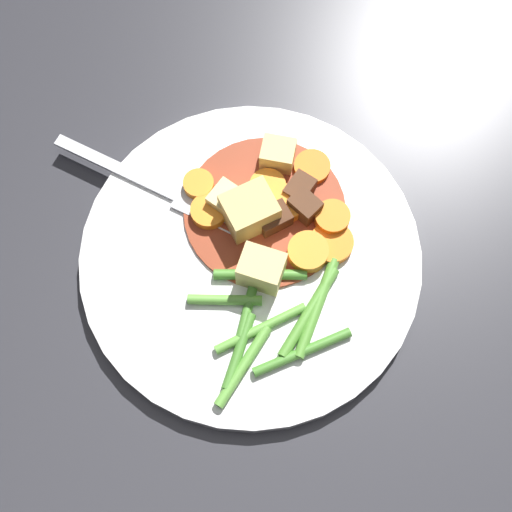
% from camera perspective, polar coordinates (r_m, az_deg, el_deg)
% --- Properties ---
extents(ground_plane, '(3.00, 3.00, 0.00)m').
position_cam_1_polar(ground_plane, '(0.62, 0.00, -0.43)').
color(ground_plane, '#2D2D33').
extents(dinner_plate, '(0.28, 0.28, 0.01)m').
position_cam_1_polar(dinner_plate, '(0.61, 0.00, -0.22)').
color(dinner_plate, white).
rests_on(dinner_plate, ground_plane).
extents(stew_sauce, '(0.13, 0.13, 0.00)m').
position_cam_1_polar(stew_sauce, '(0.62, 1.07, 3.41)').
color(stew_sauce, '#93381E').
rests_on(stew_sauce, dinner_plate).
extents(carrot_slice_0, '(0.04, 0.04, 0.01)m').
position_cam_1_polar(carrot_slice_0, '(0.62, -3.15, 3.33)').
color(carrot_slice_0, orange).
rests_on(carrot_slice_0, dinner_plate).
extents(carrot_slice_1, '(0.04, 0.04, 0.01)m').
position_cam_1_polar(carrot_slice_1, '(0.62, 2.74, 3.93)').
color(carrot_slice_1, orange).
rests_on(carrot_slice_1, dinner_plate).
extents(carrot_slice_2, '(0.04, 0.04, 0.01)m').
position_cam_1_polar(carrot_slice_2, '(0.62, 1.28, 5.15)').
color(carrot_slice_2, orange).
rests_on(carrot_slice_2, dinner_plate).
extents(carrot_slice_3, '(0.04, 0.04, 0.01)m').
position_cam_1_polar(carrot_slice_3, '(0.63, -3.91, 5.34)').
color(carrot_slice_3, orange).
rests_on(carrot_slice_3, dinner_plate).
extents(carrot_slice_4, '(0.03, 0.03, 0.01)m').
position_cam_1_polar(carrot_slice_4, '(0.60, 4.32, 0.46)').
color(carrot_slice_4, orange).
rests_on(carrot_slice_4, dinner_plate).
extents(carrot_slice_5, '(0.03, 0.03, 0.01)m').
position_cam_1_polar(carrot_slice_5, '(0.64, 4.62, 6.64)').
color(carrot_slice_5, orange).
rests_on(carrot_slice_5, dinner_plate).
extents(carrot_slice_6, '(0.05, 0.05, 0.01)m').
position_cam_1_polar(carrot_slice_6, '(0.61, 6.10, 0.99)').
color(carrot_slice_6, orange).
rests_on(carrot_slice_6, dinner_plate).
extents(carrot_slice_7, '(0.04, 0.04, 0.01)m').
position_cam_1_polar(carrot_slice_7, '(0.62, 6.14, 2.84)').
color(carrot_slice_7, orange).
rests_on(carrot_slice_7, dinner_plate).
extents(potato_chunk_0, '(0.04, 0.04, 0.03)m').
position_cam_1_polar(potato_chunk_0, '(0.59, 0.84, -0.98)').
color(potato_chunk_0, '#E5CC7A').
rests_on(potato_chunk_0, dinner_plate).
extents(potato_chunk_1, '(0.04, 0.04, 0.02)m').
position_cam_1_polar(potato_chunk_1, '(0.62, -1.73, 4.14)').
color(potato_chunk_1, '#EAD68C').
rests_on(potato_chunk_1, dinner_plate).
extents(potato_chunk_2, '(0.03, 0.03, 0.02)m').
position_cam_1_polar(potato_chunk_2, '(0.63, 2.04, 7.59)').
color(potato_chunk_2, '#E5CC7A').
rests_on(potato_chunk_2, dinner_plate).
extents(potato_chunk_3, '(0.05, 0.05, 0.03)m').
position_cam_1_polar(potato_chunk_3, '(0.60, 0.32, 3.40)').
color(potato_chunk_3, '#DBBC6B').
rests_on(potato_chunk_3, dinner_plate).
extents(meat_chunk_0, '(0.03, 0.03, 0.02)m').
position_cam_1_polar(meat_chunk_0, '(0.61, 4.08, 3.71)').
color(meat_chunk_0, '#56331E').
rests_on(meat_chunk_0, dinner_plate).
extents(meat_chunk_1, '(0.03, 0.03, 0.02)m').
position_cam_1_polar(meat_chunk_1, '(0.61, 1.72, 2.80)').
color(meat_chunk_1, '#4C2B19').
rests_on(meat_chunk_1, dinner_plate).
extents(meat_chunk_2, '(0.03, 0.03, 0.02)m').
position_cam_1_polar(meat_chunk_2, '(0.62, 3.69, 5.01)').
color(meat_chunk_2, '#56331E').
rests_on(meat_chunk_2, dinner_plate).
extents(green_bean_0, '(0.04, 0.08, 0.01)m').
position_cam_1_polar(green_bean_0, '(0.58, 3.92, -7.20)').
color(green_bean_0, '#4C8E33').
rests_on(green_bean_0, dinner_plate).
extents(green_bean_1, '(0.06, 0.05, 0.01)m').
position_cam_1_polar(green_bean_1, '(0.58, -0.53, -8.26)').
color(green_bean_1, '#66AD42').
rests_on(green_bean_1, dinner_plate).
extents(green_bean_2, '(0.07, 0.05, 0.01)m').
position_cam_1_polar(green_bean_2, '(0.59, 4.41, -4.22)').
color(green_bean_2, '#599E38').
rests_on(green_bean_2, dinner_plate).
extents(green_bean_3, '(0.08, 0.04, 0.01)m').
position_cam_1_polar(green_bean_3, '(0.59, 5.01, -3.87)').
color(green_bean_3, '#599E38').
rests_on(green_bean_3, dinner_plate).
extents(green_bean_4, '(0.07, 0.03, 0.01)m').
position_cam_1_polar(green_bean_4, '(0.59, -0.25, -2.87)').
color(green_bean_4, '#4C8E33').
rests_on(green_bean_4, dinner_plate).
extents(green_bean_5, '(0.01, 0.07, 0.01)m').
position_cam_1_polar(green_bean_5, '(0.60, 0.75, -1.39)').
color(green_bean_5, '#4C8E33').
rests_on(green_bean_5, dinner_plate).
extents(green_bean_6, '(0.01, 0.06, 0.01)m').
position_cam_1_polar(green_bean_6, '(0.59, -1.93, -3.30)').
color(green_bean_6, '#66AD42').
rests_on(green_bean_6, dinner_plate).
extents(green_bean_7, '(0.04, 0.07, 0.01)m').
position_cam_1_polar(green_bean_7, '(0.59, 0.78, -5.44)').
color(green_bean_7, '#66AD42').
rests_on(green_bean_7, dinner_plate).
extents(green_bean_8, '(0.06, 0.03, 0.01)m').
position_cam_1_polar(green_bean_8, '(0.58, -0.86, -7.14)').
color(green_bean_8, '#4C8E33').
rests_on(green_bean_8, dinner_plate).
extents(fork, '(0.10, 0.16, 0.00)m').
position_cam_1_polar(fork, '(0.63, -7.26, 5.29)').
color(fork, silver).
rests_on(fork, dinner_plate).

